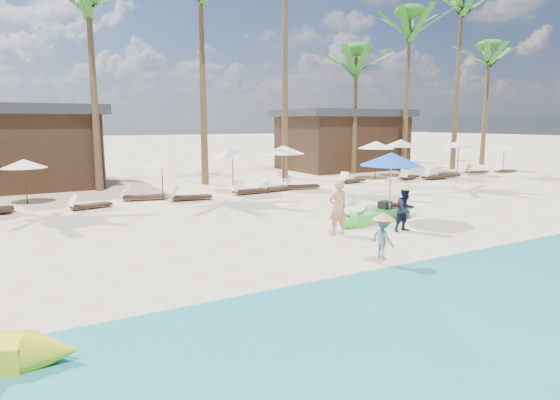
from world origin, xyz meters
TOP-DOWN VIEW (x-y plane):
  - ground at (0.00, 0.00)m, footprint 240.00×240.00m
  - wet_sand_strip at (0.00, -5.00)m, footprint 240.00×4.50m
  - green_canoe at (4.07, 1.80)m, footprint 4.91×1.67m
  - tourist at (1.52, 0.71)m, footprint 0.64×0.44m
  - vendor_green at (3.67, 0.09)m, footprint 0.69×0.54m
  - vendor_yellow at (0.66, -2.29)m, footprint 0.42×0.67m
  - blue_umbrella at (4.42, 1.64)m, footprint 2.21×2.21m
  - resort_parasol_4 at (-6.63, 11.61)m, footprint 1.83×1.83m
  - lounger_4_right at (-4.54, 9.08)m, footprint 1.69×0.86m
  - resort_parasol_5 at (-1.29, 10.06)m, footprint 1.78×1.78m
  - lounger_5_left at (-2.24, 10.18)m, footprint 1.95×0.98m
  - resort_parasol_6 at (2.16, 10.14)m, footprint 2.12×2.12m
  - lounger_6_left at (-0.38, 9.14)m, footprint 1.83×0.78m
  - lounger_6_right at (2.67, 9.54)m, footprint 1.82×0.68m
  - resort_parasol_7 at (5.06, 10.31)m, footprint 2.18×2.18m
  - lounger_7_left at (4.23, 9.71)m, footprint 1.84×0.82m
  - lounger_7_right at (5.70, 9.77)m, footprint 1.93×0.98m
  - resort_parasol_8 at (11.93, 11.22)m, footprint 2.23×2.23m
  - lounger_8_left at (9.53, 10.48)m, footprint 1.81×0.81m
  - resort_parasol_9 at (14.19, 11.51)m, footprint 2.28×2.28m
  - lounger_9_left at (13.59, 10.11)m, footprint 1.77×1.05m
  - lounger_9_right at (14.98, 9.39)m, footprint 1.93×0.74m
  - resort_parasol_10 at (18.30, 10.53)m, footprint 2.18×2.18m
  - lounger_10_left at (16.33, 9.79)m, footprint 1.84×0.89m
  - lounger_10_right at (19.73, 10.24)m, footprint 1.73×0.77m
  - resort_parasol_11 at (23.56, 10.97)m, footprint 1.78×1.78m
  - lounger_11_left at (22.06, 9.82)m, footprint 1.67×0.73m
  - palm_3 at (-3.36, 14.27)m, footprint 2.08×2.08m
  - palm_4 at (2.15, 14.01)m, footprint 2.08×2.08m
  - palm_6 at (12.84, 14.52)m, footprint 2.08×2.08m
  - palm_7 at (16.57, 13.68)m, footprint 2.08×2.08m
  - palm_8 at (21.07, 13.33)m, footprint 2.08×2.08m
  - palm_9 at (26.21, 14.81)m, footprint 2.08×2.08m
  - pavilion_east at (14.00, 17.50)m, footprint 8.80×6.60m

SIDE VIEW (x-z plane):
  - ground at x=0.00m, z-range 0.00..0.00m
  - wet_sand_strip at x=0.00m, z-range 0.00..0.01m
  - lounger_11_left at x=22.06m, z-range -0.09..0.46m
  - lounger_4_right at x=-4.54m, z-range -0.09..0.46m
  - lounger_10_right at x=19.73m, z-range -0.09..0.47m
  - lounger_9_left at x=13.59m, z-range -0.10..0.48m
  - lounger_8_left at x=9.53m, z-range -0.10..0.49m
  - lounger_10_left at x=16.33m, z-range -0.10..0.50m
  - lounger_6_left at x=-0.38m, z-range -0.10..0.50m
  - lounger_7_left at x=4.23m, z-range -0.10..0.50m
  - lounger_6_right at x=2.67m, z-range -0.10..0.51m
  - lounger_7_right at x=5.70m, z-range -0.10..0.52m
  - lounger_5_left at x=-2.24m, z-range -0.11..0.53m
  - lounger_9_right at x=14.98m, z-range -0.11..0.53m
  - green_canoe at x=4.07m, z-range -0.10..0.53m
  - vendor_yellow at x=0.66m, z-range 0.18..1.19m
  - vendor_green at x=3.67m, z-range 0.00..1.42m
  - tourist at x=1.52m, z-range 0.00..1.70m
  - resort_parasol_11 at x=23.56m, z-range 0.74..2.57m
  - resort_parasol_5 at x=-1.29m, z-range 0.74..2.58m
  - resort_parasol_4 at x=-6.63m, z-range 0.76..2.64m
  - resort_parasol_6 at x=2.16m, z-range 0.88..3.06m
  - resort_parasol_7 at x=5.06m, z-range 0.90..3.14m
  - resort_parasol_10 at x=18.30m, z-range 0.90..3.15m
  - resort_parasol_8 at x=11.93m, z-range 0.92..3.22m
  - resort_parasol_9 at x=14.19m, z-range 0.94..3.29m
  - blue_umbrella at x=4.42m, z-range 0.96..3.34m
  - pavilion_east at x=14.00m, z-range 0.05..4.35m
  - palm_6 at x=12.84m, z-range 2.79..11.31m
  - palm_9 at x=26.21m, z-range 3.14..12.97m
  - palm_3 at x=-3.36m, z-range 3.32..13.83m
  - palm_7 at x=16.57m, z-range 3.46..14.53m
  - palm_4 at x=2.15m, z-range 3.60..15.30m
  - palm_8 at x=21.07m, z-range 3.83..16.53m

